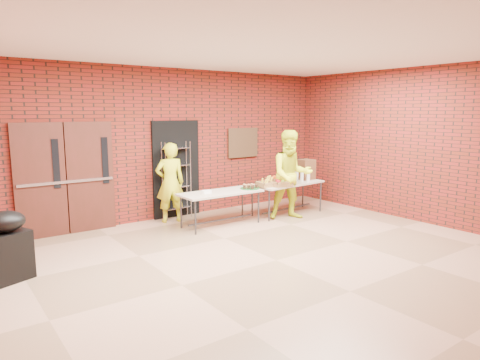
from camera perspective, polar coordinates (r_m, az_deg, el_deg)
name	(u,v)px	position (r m, az deg, el deg)	size (l,w,h in m)	color
room	(278,158)	(6.42, 5.05, 2.95)	(8.08, 7.08, 3.28)	#806145
double_doors	(66,179)	(8.58, -22.15, 0.17)	(1.78, 0.12, 2.10)	#401812
dark_doorway	(176,169)	(9.40, -8.50, 1.45)	(1.10, 0.06, 2.10)	black
bronze_plaque	(243,143)	(10.29, 0.40, 5.00)	(0.85, 0.04, 0.70)	#412D1A
wire_rack	(177,180)	(9.28, -8.44, -0.04)	(0.61, 0.20, 1.66)	#AEAEB5
table_left	(221,195)	(8.60, -2.61, -1.95)	(1.69, 0.71, 0.70)	tan
table_right	(287,185)	(9.65, 6.34, -0.69)	(1.79, 0.87, 0.71)	tan
basket_bananas	(267,184)	(9.11, 3.64, -0.49)	(0.42, 0.32, 0.13)	olive
basket_oranges	(279,180)	(9.57, 5.25, 0.02)	(0.50, 0.39, 0.16)	olive
basket_apples	(280,183)	(9.18, 5.38, -0.41)	(0.45, 0.35, 0.14)	olive
muffin_tray	(250,187)	(8.91, 1.32, -0.88)	(0.40, 0.40, 0.10)	#144D1E
napkin_box	(206,192)	(8.45, -4.51, -1.57)	(0.17, 0.11, 0.06)	white
coffee_dispenser	(306,169)	(10.13, 8.76, 1.41)	(0.36, 0.32, 0.47)	brown
cup_stack_front	(302,177)	(9.78, 8.25, 0.45)	(0.08, 0.08, 0.23)	white
cup_stack_mid	(308,177)	(9.74, 9.10, 0.37)	(0.07, 0.07, 0.22)	white
cup_stack_back	(297,175)	(9.90, 7.55, 0.63)	(0.08, 0.08, 0.25)	white
covered_grill	(7,246)	(6.67, -28.68, -7.70)	(0.65, 0.60, 0.97)	black
volunteer_woman	(170,183)	(8.97, -9.30, -0.36)	(0.61, 0.40, 1.66)	#C3CB16
volunteer_man	(291,175)	(9.18, 6.84, 0.68)	(0.93, 0.72, 1.90)	#C3CB16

